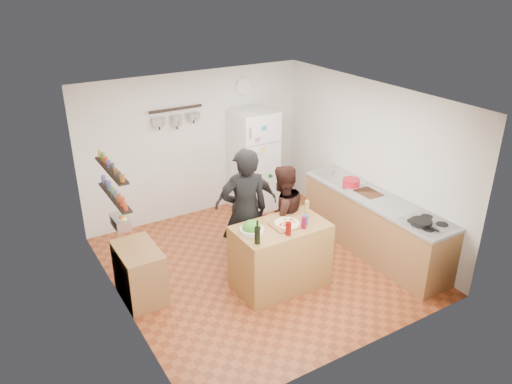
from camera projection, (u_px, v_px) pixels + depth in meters
room_shell at (246, 179)px, 7.16m from camera, size 4.20×4.20×4.20m
prep_island at (280, 256)px, 6.76m from camera, size 1.25×0.72×0.91m
pizza_board at (287, 224)px, 6.59m from camera, size 0.42×0.34×0.02m
pizza at (287, 223)px, 6.58m from camera, size 0.34×0.34×0.02m
salad_bowl at (252, 230)px, 6.40m from camera, size 0.31×0.31×0.06m
wine_bottle at (257, 235)px, 6.12m from camera, size 0.07×0.07×0.22m
wine_glass_near at (288, 229)px, 6.32m from camera, size 0.07×0.07×0.17m
wine_glass_far at (304, 223)px, 6.48m from camera, size 0.06×0.06×0.16m
pepper_mill at (307, 210)px, 6.78m from camera, size 0.06×0.06×0.20m
salt_canister at (305, 220)px, 6.59m from camera, size 0.08×0.08×0.13m
person_left at (245, 212)px, 6.90m from camera, size 0.75×0.57×1.86m
person_center at (282, 216)px, 7.12m from camera, size 0.78×0.62×1.54m
person_back at (246, 203)px, 7.47m from camera, size 1.01×0.65×1.60m
counter_run at (374, 225)px, 7.56m from camera, size 0.63×2.63×0.90m
stove_top at (427, 224)px, 6.63m from camera, size 0.60×0.62×0.02m
skillet at (421, 222)px, 6.58m from camera, size 0.29×0.29×0.05m
sink at (340, 178)px, 8.03m from camera, size 0.50×0.80×0.03m
cutting_board at (368, 193)px, 7.51m from camera, size 0.30×0.40×0.02m
red_bowl at (351, 182)px, 7.73m from camera, size 0.27×0.27×0.11m
fridge at (254, 160)px, 8.81m from camera, size 0.70×0.68×1.80m
wall_clock at (244, 86)px, 8.55m from camera, size 0.30×0.03×0.30m
spice_shelf_lower at (115, 197)px, 6.00m from camera, size 0.12×1.00×0.02m
spice_shelf_upper at (111, 170)px, 5.86m from camera, size 0.12×1.00×0.02m
produce_basket at (120, 222)px, 6.16m from camera, size 0.18×0.35×0.14m
side_table at (140, 273)px, 6.54m from camera, size 0.50×0.80×0.73m
pot_rack at (176, 109)px, 7.96m from camera, size 0.90×0.04×0.04m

